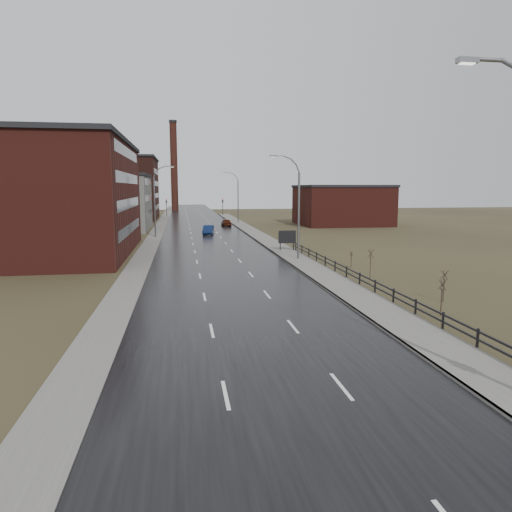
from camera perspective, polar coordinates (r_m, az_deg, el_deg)
name	(u,v)px	position (r m, az deg, el deg)	size (l,w,h in m)	color
ground	(314,450)	(15.09, 7.26, -22.88)	(320.00, 320.00, 0.00)	#2D2819
road	(206,238)	(72.85, -6.22, 2.28)	(14.00, 300.00, 0.06)	black
sidewalk_right	(299,260)	(49.53, 5.35, -0.56)	(3.20, 180.00, 0.18)	#595651
curb_right	(285,261)	(49.17, 3.63, -0.60)	(0.16, 180.00, 0.18)	slate
sidewalk_left	(154,239)	(72.88, -12.68, 2.15)	(2.40, 260.00, 0.12)	#595651
warehouse_near	(33,197)	(59.86, -26.14, 6.59)	(22.44, 28.56, 13.50)	#471914
warehouse_mid	(105,202)	(91.47, -18.30, 6.44)	(16.32, 20.40, 10.50)	slate
warehouse_far	(104,188)	(121.85, -18.51, 8.01)	(26.52, 24.48, 15.50)	#331611
building_right	(342,205)	(100.36, 10.67, 6.29)	(18.36, 16.32, 8.50)	#471914
smokestack	(174,166)	(162.52, -10.21, 11.05)	(2.70, 2.70, 30.70)	#331611
streetlight_right_mid	(296,207)	(49.91, 5.04, 6.15)	(3.36, 0.28, 11.35)	slate
streetlight_left	(156,201)	(74.46, -12.35, 6.75)	(3.36, 0.28, 11.35)	slate
streetlight_right_far	(237,197)	(103.08, -2.43, 7.36)	(3.36, 0.28, 11.35)	slate
guardrail	(379,287)	(34.47, 15.13, -3.75)	(0.10, 53.05, 1.10)	black
shrub_c	(442,296)	(30.47, 22.19, -4.70)	(0.55, 0.57, 2.30)	#382D23
shrub_d	(444,285)	(34.19, 22.44, -3.39)	(0.53, 0.56, 2.24)	#382D23
shrub_e	(370,263)	(41.07, 14.11, -0.84)	(0.61, 0.64, 2.58)	#382D23
shrub_f	(351,259)	(46.47, 11.82, -0.35)	(0.39, 0.41, 1.60)	#382D23
billboard	(287,237)	(56.84, 3.91, 2.32)	(2.22, 0.17, 2.64)	black
traffic_light_left	(166,200)	(132.43, -11.16, 6.92)	(0.58, 2.73, 5.30)	black
traffic_light_right	(223,199)	(132.89, -4.19, 7.06)	(0.58, 2.73, 5.30)	black
car_near	(208,230)	(77.66, -5.98, 3.22)	(1.66, 4.75, 1.57)	#0D1B43
car_far	(226,223)	(94.45, -3.73, 4.16)	(1.79, 4.44, 1.51)	#41160A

